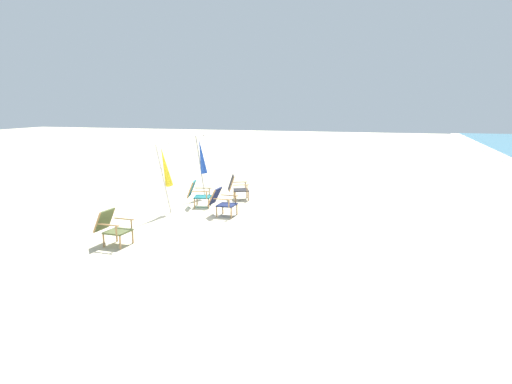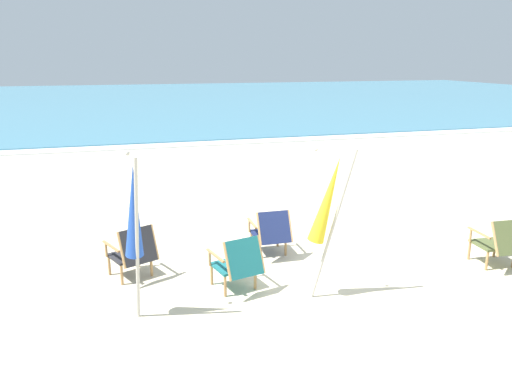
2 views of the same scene
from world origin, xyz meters
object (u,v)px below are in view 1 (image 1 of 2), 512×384
object	(u,v)px
beach_chair_front_left	(112,226)
umbrella_furled_blue	(202,157)
beach_chair_front_right	(198,193)
umbrella_furled_yellow	(165,167)
beach_chair_far_center	(221,201)
beach_chair_mid_center	(237,187)

from	to	relation	value
beach_chair_front_left	umbrella_furled_blue	bearing A→B (deg)	-178.84
beach_chair_front_right	umbrella_furled_yellow	xyz separation A→B (m)	(1.08, -0.50, 0.92)
umbrella_furled_yellow	umbrella_furled_blue	xyz separation A→B (m)	(-2.43, 0.08, 0.03)
beach_chair_far_center	beach_chair_front_left	bearing A→B (deg)	-23.47
umbrella_furled_yellow	umbrella_furled_blue	size ratio (longest dim) A/B	0.98
beach_chair_front_right	umbrella_furled_blue	xyz separation A→B (m)	(-1.35, -0.42, 0.95)
beach_chair_mid_center	umbrella_furled_blue	bearing A→B (deg)	-89.44
beach_chair_far_center	umbrella_furled_blue	xyz separation A→B (m)	(-2.17, -1.51, 0.96)
beach_chair_front_right	umbrella_furled_blue	bearing A→B (deg)	-162.66
beach_chair_far_center	beach_chair_front_left	xyz separation A→B (m)	(3.23, -1.40, 0.00)
beach_chair_far_center	umbrella_furled_blue	world-z (taller)	umbrella_furled_blue
beach_chair_front_left	beach_chair_mid_center	xyz separation A→B (m)	(-5.42, 1.11, 0.00)
beach_chair_far_center	beach_chair_mid_center	xyz separation A→B (m)	(-2.18, -0.29, 0.01)
beach_chair_mid_center	umbrella_furled_blue	xyz separation A→B (m)	(0.01, -1.22, 0.95)
beach_chair_front_right	beach_chair_mid_center	size ratio (longest dim) A/B	0.97
beach_chair_front_right	beach_chair_mid_center	bearing A→B (deg)	149.72
beach_chair_front_right	umbrella_furled_blue	size ratio (longest dim) A/B	0.38
umbrella_furled_blue	beach_chair_front_left	bearing A→B (deg)	1.16
beach_chair_far_center	beach_chair_mid_center	distance (m)	2.20
beach_chair_front_left	beach_chair_mid_center	distance (m)	5.53
beach_chair_front_left	beach_chair_front_right	xyz separation A→B (m)	(-4.05, 0.31, 0.00)
beach_chair_front_right	umbrella_furled_blue	world-z (taller)	umbrella_furled_blue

